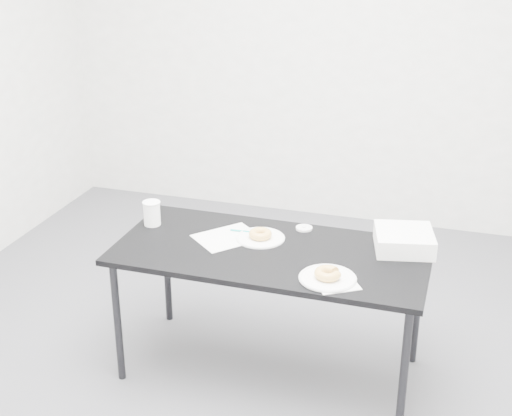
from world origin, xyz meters
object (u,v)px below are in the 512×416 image
(table, at_px, (271,260))
(donut_near, at_px, (328,273))
(plate_far, at_px, (260,238))
(scorecard, at_px, (227,237))
(pen, at_px, (244,231))
(coffee_cup, at_px, (152,213))
(bakery_box, at_px, (404,240))
(plate_near, at_px, (328,278))
(donut_far, at_px, (260,234))

(table, xyz_separation_m, donut_near, (0.32, -0.21, 0.08))
(table, bearing_deg, plate_far, 129.08)
(scorecard, relative_size, pen, 2.15)
(coffee_cup, relative_size, bakery_box, 0.47)
(bakery_box, bearing_deg, scorecard, 176.44)
(scorecard, height_order, plate_far, plate_far)
(plate_near, relative_size, donut_near, 2.13)
(coffee_cup, distance_m, bakery_box, 1.28)
(pen, height_order, bakery_box, bakery_box)
(pen, distance_m, donut_near, 0.62)
(pen, xyz_separation_m, donut_far, (0.10, -0.04, 0.02))
(scorecard, distance_m, plate_near, 0.63)
(bakery_box, bearing_deg, coffee_cup, 172.03)
(pen, distance_m, bakery_box, 0.80)
(bakery_box, bearing_deg, donut_near, -137.05)
(table, xyz_separation_m, plate_near, (0.32, -0.21, 0.06))
(donut_near, distance_m, bakery_box, 0.50)
(scorecard, xyz_separation_m, coffee_cup, (-0.42, 0.03, 0.06))
(coffee_cup, xyz_separation_m, bakery_box, (1.28, 0.10, -0.02))
(plate_near, bearing_deg, donut_near, 0.00)
(donut_far, bearing_deg, pen, 156.40)
(donut_far, relative_size, coffee_cup, 0.89)
(pen, xyz_separation_m, coffee_cup, (-0.48, -0.05, 0.06))
(donut_near, xyz_separation_m, donut_far, (-0.41, 0.32, -0.00))
(plate_near, bearing_deg, donut_far, 142.10)
(donut_far, relative_size, bakery_box, 0.42)
(coffee_cup, bearing_deg, bakery_box, 4.37)
(donut_near, relative_size, plate_far, 0.49)
(donut_near, height_order, coffee_cup, coffee_cup)
(pen, bearing_deg, coffee_cup, -176.32)
(donut_far, height_order, bakery_box, bakery_box)
(table, relative_size, plate_far, 6.16)
(scorecard, height_order, bakery_box, bakery_box)
(scorecard, bearing_deg, pen, 94.14)
(plate_near, bearing_deg, plate_far, 142.10)
(coffee_cup, bearing_deg, pen, 5.36)
(pen, relative_size, bakery_box, 0.52)
(scorecard, xyz_separation_m, pen, (0.06, 0.08, 0.01))
(plate_far, height_order, donut_far, donut_far)
(table, relative_size, donut_far, 13.12)
(pen, relative_size, plate_far, 0.57)
(plate_far, bearing_deg, coffee_cup, -179.84)
(table, height_order, pen, pen)
(scorecard, bearing_deg, donut_far, 53.88)
(donut_near, relative_size, coffee_cup, 0.93)
(scorecard, bearing_deg, table, 25.21)
(table, height_order, coffee_cup, coffee_cup)
(table, bearing_deg, coffee_cup, 171.38)
(donut_far, bearing_deg, table, -51.23)
(donut_near, bearing_deg, plate_far, 142.10)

